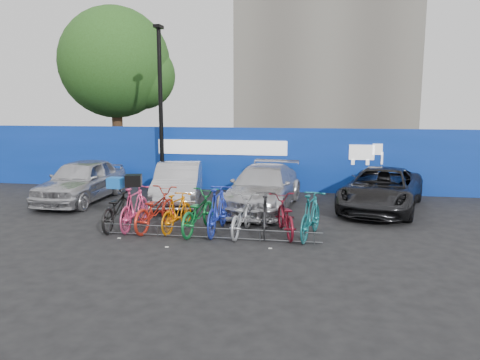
% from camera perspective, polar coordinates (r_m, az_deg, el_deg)
% --- Properties ---
extents(ground, '(100.00, 100.00, 0.00)m').
position_cam_1_polar(ground, '(12.25, -3.27, -6.41)').
color(ground, black).
rests_on(ground, ground).
extents(hoarding, '(22.00, 0.18, 2.40)m').
position_cam_1_polar(hoarding, '(17.81, 0.98, 2.55)').
color(hoarding, navy).
rests_on(hoarding, ground).
extents(tree, '(5.40, 5.20, 7.80)m').
position_cam_1_polar(tree, '(23.57, -14.43, 13.36)').
color(tree, '#382314').
rests_on(tree, ground).
extents(lamppost, '(0.25, 0.50, 6.11)m').
position_cam_1_polar(lamppost, '(17.87, -9.65, 9.09)').
color(lamppost, black).
rests_on(lamppost, ground).
extents(bike_rack, '(5.60, 0.03, 0.30)m').
position_cam_1_polar(bike_rack, '(11.65, -3.93, -6.43)').
color(bike_rack, '#595B60').
rests_on(bike_rack, ground).
extents(car_0, '(1.76, 4.26, 1.45)m').
position_cam_1_polar(car_0, '(16.75, -18.76, -0.05)').
color(car_0, '#B4B5BA').
rests_on(car_0, ground).
extents(car_1, '(2.18, 4.26, 1.34)m').
position_cam_1_polar(car_1, '(15.77, -7.53, -0.40)').
color(car_1, '#AAA9AD').
rests_on(car_1, ground).
extents(car_2, '(2.39, 4.85, 1.36)m').
position_cam_1_polar(car_2, '(14.81, 2.84, -0.93)').
color(car_2, silver).
rests_on(car_2, ground).
extents(car_3, '(3.33, 5.09, 1.30)m').
position_cam_1_polar(car_3, '(15.32, 16.87, -1.09)').
color(car_3, black).
rests_on(car_3, ground).
extents(bike_0, '(0.84, 2.10, 1.08)m').
position_cam_1_polar(bike_0, '(13.02, -14.80, -3.30)').
color(bike_0, black).
rests_on(bike_0, ground).
extents(bike_1, '(0.55, 1.93, 1.16)m').
position_cam_1_polar(bike_1, '(12.80, -12.74, -3.27)').
color(bike_1, '#E8417B').
rests_on(bike_1, ground).
extents(bike_2, '(1.08, 2.16, 1.09)m').
position_cam_1_polar(bike_2, '(12.64, -10.31, -3.51)').
color(bike_2, red).
rests_on(bike_2, ground).
extents(bike_3, '(0.77, 1.74, 1.01)m').
position_cam_1_polar(bike_3, '(12.38, -7.68, -3.89)').
color(bike_3, orange).
rests_on(bike_3, ground).
extents(bike_4, '(1.00, 2.13, 1.08)m').
position_cam_1_polar(bike_4, '(12.19, -5.14, -3.90)').
color(bike_4, '#107330').
rests_on(bike_4, ground).
extents(bike_5, '(0.63, 2.05, 1.22)m').
position_cam_1_polar(bike_5, '(12.07, -2.74, -3.65)').
color(bike_5, '#1E32AD').
rests_on(bike_5, ground).
extents(bike_6, '(0.83, 1.92, 0.98)m').
position_cam_1_polar(bike_6, '(11.95, 0.17, -4.37)').
color(bike_6, '#A5A9AD').
rests_on(bike_6, ground).
extents(bike_7, '(0.67, 1.83, 1.08)m').
position_cam_1_polar(bike_7, '(12.00, 3.08, -4.08)').
color(bike_7, '#262628').
rests_on(bike_7, ground).
extents(bike_8, '(1.13, 2.01, 1.00)m').
position_cam_1_polar(bike_8, '(11.94, 5.48, -4.38)').
color(bike_8, maroon).
rests_on(bike_8, ground).
extents(bike_9, '(0.94, 1.99, 1.15)m').
position_cam_1_polar(bike_9, '(11.76, 8.60, -4.27)').
color(bike_9, '#16666C').
rests_on(bike_9, ground).
extents(cargo_crate, '(0.41, 0.32, 0.28)m').
position_cam_1_polar(cargo_crate, '(12.89, -14.93, -0.34)').
color(cargo_crate, blue).
rests_on(cargo_crate, bike_0).
extents(cargo_topcase, '(0.49, 0.46, 0.30)m').
position_cam_1_polar(cargo_topcase, '(12.66, -12.86, -0.04)').
color(cargo_topcase, black).
rests_on(cargo_topcase, bike_1).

